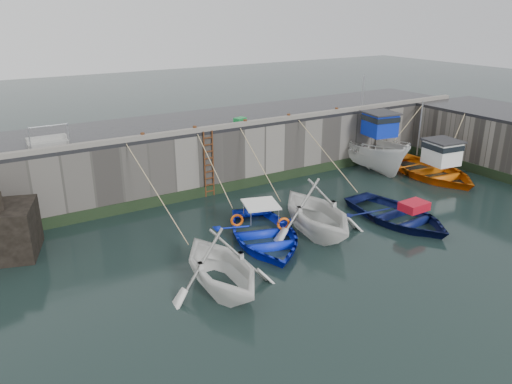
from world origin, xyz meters
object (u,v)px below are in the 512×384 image
boat_near_blacktrim (315,232)px  bollard_c (245,122)px  bollard_b (195,129)px  ladder (209,164)px  boat_near_blue (264,241)px  boat_far_white (372,151)px  boat_far_orange (432,169)px  boat_near_navy (397,221)px  bollard_e (337,110)px  boat_near_white (221,288)px  bollard_a (143,136)px  fish_crate (240,120)px  bollard_d (289,116)px

boat_near_blacktrim → bollard_c: 7.13m
boat_near_blacktrim → bollard_b: bearing=118.8°
ladder → boat_near_blue: (-0.44, -5.55, -1.59)m
boat_far_white → boat_far_orange: size_ratio=1.00×
ladder → boat_near_navy: size_ratio=0.63×
boat_near_blacktrim → boat_far_white: size_ratio=0.75×
boat_far_orange → bollard_e: 6.03m
boat_near_blue → boat_far_white: 11.36m
bollard_c → bollard_e: bearing=0.0°
boat_near_white → bollard_a: bearing=88.7°
fish_crate → boat_near_blue: bearing=-129.4°
boat_far_orange → boat_near_blacktrim: bearing=-159.3°
boat_near_navy → bollard_b: size_ratio=18.28×
bollard_a → bollard_b: size_ratio=1.00×
ladder → bollard_a: 3.47m
boat_near_navy → fish_crate: 9.01m
bollard_d → bollard_b: bearing=180.0°
boat_near_blue → bollard_e: bollard_e is taller
boat_far_white → bollard_b: size_ratio=22.82×
bollard_c → boat_near_blacktrim: bearing=-94.0°
bollard_b → bollard_e: same height
boat_near_blacktrim → bollard_c: size_ratio=17.05×
boat_near_white → bollard_d: bollard_d is taller
bollard_b → bollard_d: size_ratio=1.00×
ladder → bollard_a: bearing=173.6°
boat_far_orange → bollard_c: (-9.29, 3.97, 2.91)m
fish_crate → bollard_d: (2.60, -0.51, 0.00)m
boat_near_white → boat_near_blue: bearing=38.0°
bollard_d → ladder: bearing=-176.0°
boat_near_blacktrim → bollard_e: bearing=54.4°
ladder → bollard_d: (4.80, 0.34, 1.71)m
ladder → fish_crate: fish_crate is taller
fish_crate → bollard_e: bollard_e is taller
boat_near_navy → bollard_e: 8.32m
boat_near_blacktrim → bollard_a: (-4.76, 6.31, 3.30)m
boat_near_blacktrim → bollard_b: bollard_b is taller
boat_near_white → bollard_c: (5.70, 8.08, 3.30)m
boat_far_orange → bollard_e: size_ratio=22.75×
boat_near_blue → bollard_d: 8.55m
boat_near_blacktrim → bollard_d: bollard_d is taller
ladder → fish_crate: 2.91m
boat_near_blacktrim → boat_far_orange: boat_far_orange is taller
boat_near_blue → boat_near_navy: 6.06m
boat_far_white → bollard_e: bearing=158.2°
bollard_c → bollard_e: (5.80, 0.00, 0.00)m
ladder → boat_near_blacktrim: ladder is taller
boat_far_orange → fish_crate: bearing=161.5°
boat_near_white → bollard_c: size_ratio=15.65×
ladder → fish_crate: (2.20, 0.84, 1.71)m
bollard_a → bollard_c: bearing=0.0°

